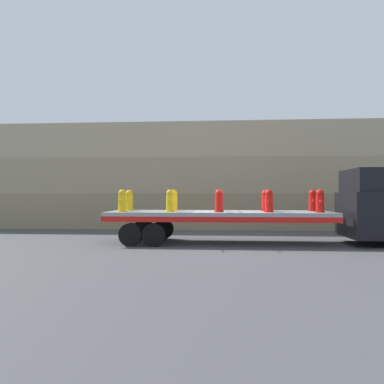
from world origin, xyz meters
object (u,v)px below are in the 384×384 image
fire_hydrant_red_near_3 (269,201)px  fire_hydrant_red_far_3 (265,201)px  fire_hydrant_yellow_near_1 (170,201)px  fire_hydrant_yellow_far_1 (174,201)px  fire_hydrant_yellow_far_0 (129,201)px  fire_hydrant_red_far_2 (219,201)px  fire_hydrant_yellow_near_0 (122,201)px  truck_cab (383,207)px  fire_hydrant_red_near_2 (219,201)px  fire_hydrant_red_far_4 (313,201)px  flatbed_trailer (204,217)px  fire_hydrant_red_near_4 (320,201)px

fire_hydrant_red_near_3 → fire_hydrant_red_far_3: bearing=90.0°
fire_hydrant_yellow_near_1 → fire_hydrant_yellow_far_1: bearing=90.0°
fire_hydrant_yellow_far_0 → fire_hydrant_yellow_near_1: bearing=-30.8°
fire_hydrant_yellow_far_1 → fire_hydrant_red_far_2: bearing=0.0°
fire_hydrant_yellow_far_0 → fire_hydrant_yellow_near_1: size_ratio=1.00×
fire_hydrant_yellow_near_0 → fire_hydrant_red_far_3: same height
truck_cab → fire_hydrant_red_far_2: bearing=174.9°
fire_hydrant_red_near_2 → fire_hydrant_red_far_3: same height
truck_cab → fire_hydrant_yellow_near_0: bearing=-176.8°
truck_cab → fire_hydrant_red_near_3: size_ratio=3.36×
fire_hydrant_yellow_near_0 → fire_hydrant_red_far_4: bearing=8.5°
fire_hydrant_red_far_2 → fire_hydrant_red_far_3: bearing=0.0°
fire_hydrant_red_near_2 → fire_hydrant_red_near_3: same height
truck_cab → fire_hydrant_red_far_4: bearing=167.5°
fire_hydrant_yellow_far_1 → fire_hydrant_red_far_4: bearing=0.0°
flatbed_trailer → fire_hydrant_yellow_near_1: fire_hydrant_yellow_near_1 is taller
fire_hydrant_yellow_near_1 → fire_hydrant_red_far_2: bearing=30.8°
fire_hydrant_yellow_near_1 → fire_hydrant_red_near_2: size_ratio=1.00×
fire_hydrant_red_far_3 → fire_hydrant_yellow_far_1: bearing=180.0°
fire_hydrant_yellow_far_1 → fire_hydrant_red_near_3: bearing=-16.6°
fire_hydrant_red_near_2 → fire_hydrant_red_far_3: size_ratio=1.00×
fire_hydrant_yellow_near_1 → fire_hydrant_red_far_2: 2.16m
fire_hydrant_red_far_2 → fire_hydrant_red_far_4: same height
fire_hydrant_yellow_far_0 → fire_hydrant_red_far_4: size_ratio=1.00×
fire_hydrant_red_near_4 → fire_hydrant_red_far_4: bearing=90.0°
fire_hydrant_red_far_2 → fire_hydrant_red_near_4: 3.87m
fire_hydrant_red_far_3 → truck_cab: bearing=-7.3°
fire_hydrant_red_near_3 → fire_hydrant_red_far_4: 2.16m
truck_cab → fire_hydrant_yellow_near_1: truck_cab is taller
fire_hydrant_yellow_far_0 → fire_hydrant_red_far_4: same height
fire_hydrant_red_far_4 → fire_hydrant_red_far_2: bearing=180.0°
fire_hydrant_yellow_near_0 → fire_hydrant_red_near_2: size_ratio=1.00×
fire_hydrant_yellow_far_1 → fire_hydrant_red_far_3: (3.71, 0.00, 0.00)m
flatbed_trailer → fire_hydrant_yellow_far_0: fire_hydrant_yellow_far_0 is taller
fire_hydrant_yellow_near_0 → fire_hydrant_red_far_4: (7.42, 1.10, 0.00)m
fire_hydrant_yellow_near_0 → fire_hydrant_yellow_far_0: 1.10m
fire_hydrant_yellow_far_0 → fire_hydrant_red_far_4: 7.42m
fire_hydrant_yellow_far_1 → fire_hydrant_red_far_4: size_ratio=1.00×
fire_hydrant_yellow_near_1 → fire_hydrant_yellow_far_1: size_ratio=1.00×
fire_hydrant_red_near_4 → fire_hydrant_red_far_2: bearing=163.4°
fire_hydrant_red_near_4 → fire_hydrant_red_far_3: bearing=149.2°
fire_hydrant_yellow_near_0 → fire_hydrant_yellow_far_1: size_ratio=1.00×
fire_hydrant_red_far_3 → fire_hydrant_red_near_3: bearing=-90.0°
fire_hydrant_red_near_3 → fire_hydrant_red_far_3: (0.00, 1.10, 0.00)m
fire_hydrant_red_near_3 → fire_hydrant_red_far_3: size_ratio=1.00×
fire_hydrant_yellow_far_1 → fire_hydrant_red_near_2: 2.16m
flatbed_trailer → fire_hydrant_yellow_far_1: size_ratio=10.13×
flatbed_trailer → fire_hydrant_red_near_2: 1.03m
truck_cab → flatbed_trailer: bearing=180.0°
fire_hydrant_yellow_near_0 → fire_hydrant_red_near_2: (3.71, 0.00, 0.00)m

